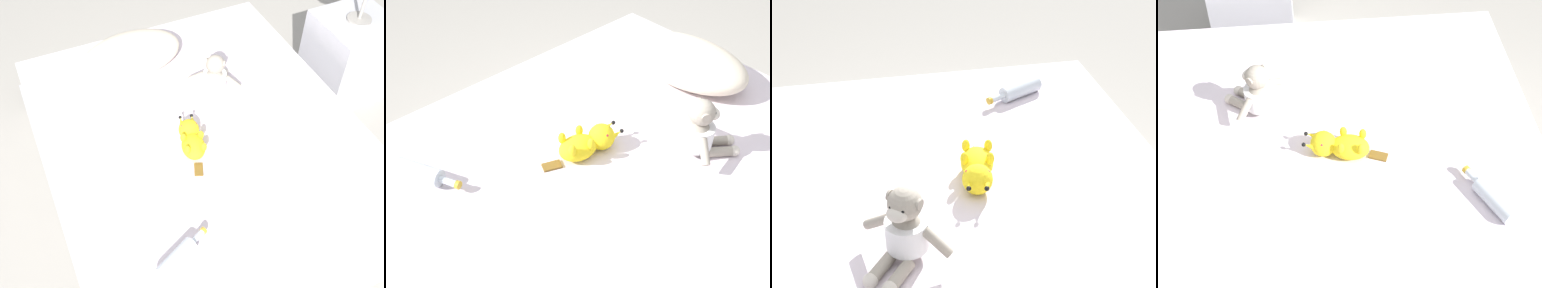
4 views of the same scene
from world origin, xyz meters
The scene contains 7 objects.
ground_plane centered at (0.00, 0.00, 0.00)m, with size 16.00×16.00×0.00m, color #9E998E.
bed centered at (0.00, 0.00, 0.19)m, with size 1.55×1.83×0.39m.
pillow centered at (-0.15, 0.59, 0.47)m, with size 0.59×0.38×0.17m.
plush_monkey centered at (0.18, 0.23, 0.48)m, with size 0.26×0.25×0.24m.
plush_yellow_creature centered at (-0.09, -0.08, 0.43)m, with size 0.15×0.33×0.10m.
glass_bottle centered at (-0.38, -0.61, 0.42)m, with size 0.26×0.15×0.06m.
nightstand centered at (1.12, 0.28, 0.26)m, with size 0.42×0.42×0.52m.
Camera 1 is at (-0.68, -1.40, 2.09)m, focal length 43.60 mm.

